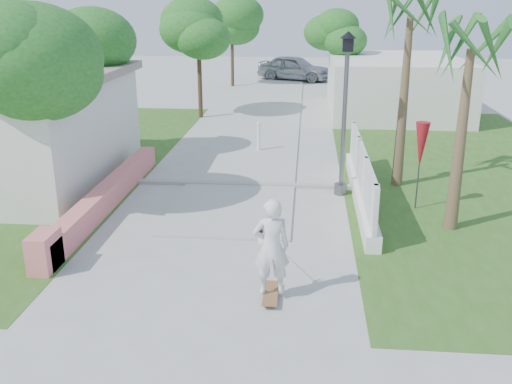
# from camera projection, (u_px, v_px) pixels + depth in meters

# --- Properties ---
(ground) EXTENTS (90.00, 90.00, 0.00)m
(ground) POSITION_uv_depth(u_px,v_px,m) (205.00, 281.00, 11.13)
(ground) COLOR #B7B7B2
(ground) RESTS_ON ground
(path_strip) EXTENTS (3.20, 36.00, 0.06)m
(path_strip) POSITION_uv_depth(u_px,v_px,m) (271.00, 103.00, 29.98)
(path_strip) COLOR #B7B7B2
(path_strip) RESTS_ON ground
(curb) EXTENTS (6.50, 0.25, 0.10)m
(curb) POSITION_uv_depth(u_px,v_px,m) (240.00, 184.00, 16.77)
(curb) COLOR #999993
(curb) RESTS_ON ground
(grass_left) EXTENTS (8.00, 20.00, 0.01)m
(grass_left) POSITION_uv_depth(u_px,v_px,m) (42.00, 161.00, 19.26)
(grass_left) COLOR #33591C
(grass_left) RESTS_ON ground
(grass_right) EXTENTS (8.00, 20.00, 0.01)m
(grass_right) POSITION_uv_depth(u_px,v_px,m) (466.00, 172.00, 18.08)
(grass_right) COLOR #33591C
(grass_right) RESTS_ON ground
(pink_wall) EXTENTS (0.45, 8.20, 0.80)m
(pink_wall) POSITION_uv_depth(u_px,v_px,m) (102.00, 200.00, 14.66)
(pink_wall) COLOR #E27374
(pink_wall) RESTS_ON ground
(lattice_fence) EXTENTS (0.35, 7.00, 1.50)m
(lattice_fence) POSITION_uv_depth(u_px,v_px,m) (361.00, 182.00, 15.39)
(lattice_fence) COLOR white
(lattice_fence) RESTS_ON ground
(building_right) EXTENTS (6.00, 8.00, 2.60)m
(building_right) POSITION_uv_depth(u_px,v_px,m) (394.00, 85.00, 27.18)
(building_right) COLOR silver
(building_right) RESTS_ON ground
(street_lamp) EXTENTS (0.44, 0.44, 4.44)m
(street_lamp) POSITION_uv_depth(u_px,v_px,m) (345.00, 109.00, 15.29)
(street_lamp) COLOR #59595E
(street_lamp) RESTS_ON ground
(bollard) EXTENTS (0.14, 0.14, 1.09)m
(bollard) POSITION_uv_depth(u_px,v_px,m) (259.00, 136.00, 20.35)
(bollard) COLOR white
(bollard) RESTS_ON ground
(patio_umbrella) EXTENTS (0.36, 0.36, 2.30)m
(patio_umbrella) POSITION_uv_depth(u_px,v_px,m) (421.00, 146.00, 14.42)
(patio_umbrella) COLOR #59595E
(patio_umbrella) RESTS_ON ground
(tree_left_near) EXTENTS (3.60, 3.60, 5.28)m
(tree_left_near) POSITION_uv_depth(u_px,v_px,m) (30.00, 63.00, 13.09)
(tree_left_near) COLOR #4C3826
(tree_left_near) RESTS_ON ground
(tree_left_mid) EXTENTS (3.20, 3.20, 4.85)m
(tree_left_mid) POSITION_uv_depth(u_px,v_px,m) (80.00, 55.00, 18.46)
(tree_left_mid) COLOR #4C3826
(tree_left_mid) RESTS_ON ground
(tree_path_left) EXTENTS (3.40, 3.40, 5.23)m
(tree_path_left) POSITION_uv_depth(u_px,v_px,m) (199.00, 32.00, 25.22)
(tree_path_left) COLOR #4C3826
(tree_path_left) RESTS_ON ground
(tree_path_right) EXTENTS (3.00, 3.00, 4.79)m
(tree_path_right) POSITION_uv_depth(u_px,v_px,m) (335.00, 35.00, 28.57)
(tree_path_right) COLOR #4C3826
(tree_path_right) RESTS_ON ground
(tree_path_far) EXTENTS (3.20, 3.20, 5.17)m
(tree_path_far) POSITION_uv_depth(u_px,v_px,m) (232.00, 23.00, 34.63)
(tree_path_far) COLOR #4C3826
(tree_path_far) RESTS_ON ground
(palm_far) EXTENTS (1.80, 1.80, 5.30)m
(palm_far) POSITION_uv_depth(u_px,v_px,m) (410.00, 28.00, 15.43)
(palm_far) COLOR brown
(palm_far) RESTS_ON ground
(palm_near) EXTENTS (1.80, 1.80, 4.70)m
(palm_near) POSITION_uv_depth(u_px,v_px,m) (470.00, 60.00, 12.42)
(palm_near) COLOR brown
(palm_near) RESTS_ON ground
(skateboarder) EXTENTS (0.74, 2.88, 1.94)m
(skateboarder) POSITION_uv_depth(u_px,v_px,m) (270.00, 246.00, 10.32)
(skateboarder) COLOR #8E5F38
(skateboarder) RESTS_ON ground
(dog) EXTENTS (0.39, 0.58, 0.41)m
(dog) POSITION_uv_depth(u_px,v_px,m) (263.00, 239.00, 12.54)
(dog) COLOR silver
(dog) RESTS_ON ground
(parked_car) EXTENTS (5.24, 3.48, 1.66)m
(parked_car) POSITION_uv_depth(u_px,v_px,m) (294.00, 68.00, 38.11)
(parked_car) COLOR #989A9F
(parked_car) RESTS_ON ground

